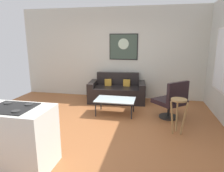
{
  "coord_description": "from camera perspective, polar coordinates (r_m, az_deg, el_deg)",
  "views": [
    {
      "loc": [
        1.04,
        -3.82,
        1.81
      ],
      "look_at": [
        0.08,
        0.9,
        0.7
      ],
      "focal_mm": 31.95,
      "sensor_mm": 36.0,
      "label": 1
    }
  ],
  "objects": [
    {
      "name": "back_wall",
      "position": [
        6.34,
        2.09,
        9.26
      ],
      "size": [
        6.4,
        0.05,
        2.8
      ],
      "primitive_type": "cube",
      "color": "beige",
      "rests_on": "ground"
    },
    {
      "name": "couch",
      "position": [
        6.01,
        1.43,
        -1.66
      ],
      "size": [
        1.72,
        0.95,
        0.84
      ],
      "color": "black",
      "rests_on": "ground"
    },
    {
      "name": "ground",
      "position": [
        4.36,
        -3.41,
        -11.86
      ],
      "size": [
        6.4,
        6.4,
        0.04
      ],
      "primitive_type": "cube",
      "color": "#9A5A31"
    },
    {
      "name": "bar_stool",
      "position": [
        4.09,
        18.45,
        -5.91
      ],
      "size": [
        0.35,
        0.34,
        0.71
      ],
      "color": "#9D7948",
      "rests_on": "ground"
    },
    {
      "name": "coffee_table",
      "position": [
        4.94,
        0.93,
        -4.12
      ],
      "size": [
        0.97,
        0.61,
        0.39
      ],
      "color": "silver",
      "rests_on": "ground"
    },
    {
      "name": "wall_painting",
      "position": [
        6.27,
        3.31,
        11.15
      ],
      "size": [
        0.88,
        0.03,
        0.79
      ],
      "color": "black"
    },
    {
      "name": "armchair",
      "position": [
        4.83,
        16.75,
        -3.95
      ],
      "size": [
        0.87,
        0.87,
        0.91
      ],
      "color": "black",
      "rests_on": "ground"
    }
  ]
}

